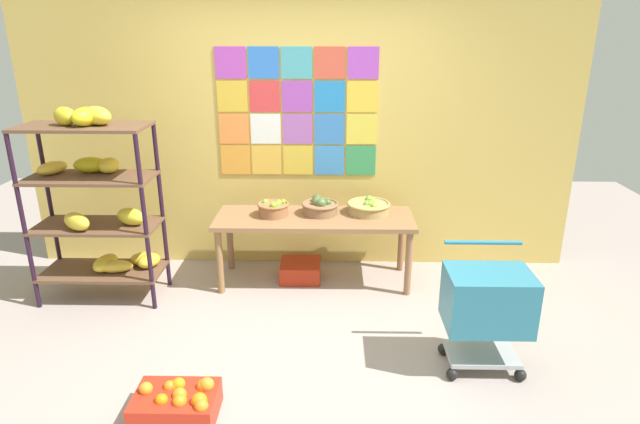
% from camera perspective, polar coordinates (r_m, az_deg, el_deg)
% --- Properties ---
extents(ground, '(9.28, 9.28, 0.00)m').
position_cam_1_polar(ground, '(3.93, -3.38, -15.24)').
color(ground, gray).
extents(back_wall_with_art, '(5.16, 0.07, 2.86)m').
position_cam_1_polar(back_wall_with_art, '(4.97, -2.21, 10.03)').
color(back_wall_with_art, '#CFAF53').
rests_on(back_wall_with_art, ground).
extents(banana_shelf_unit, '(1.01, 0.49, 1.64)m').
position_cam_1_polar(banana_shelf_unit, '(4.73, -22.80, 1.70)').
color(banana_shelf_unit, black).
rests_on(banana_shelf_unit, ground).
extents(display_table, '(1.76, 0.62, 0.63)m').
position_cam_1_polar(display_table, '(4.74, -0.60, -1.30)').
color(display_table, '#8C6340').
rests_on(display_table, ground).
extents(fruit_basket_right, '(0.28, 0.28, 0.15)m').
position_cam_1_polar(fruit_basket_right, '(4.74, -5.04, 0.38)').
color(fruit_basket_right, '#95603D').
rests_on(fruit_basket_right, display_table).
extents(fruit_basket_centre, '(0.39, 0.39, 0.13)m').
position_cam_1_polar(fruit_basket_centre, '(4.81, 5.26, 0.55)').
color(fruit_basket_centre, '#A88B52').
rests_on(fruit_basket_centre, display_table).
extents(fruit_basket_back_left, '(0.33, 0.33, 0.16)m').
position_cam_1_polar(fruit_basket_back_left, '(4.77, 0.00, 0.61)').
color(fruit_basket_back_left, '#866142').
rests_on(fruit_basket_back_left, display_table).
extents(produce_crate_under_table, '(0.36, 0.35, 0.17)m').
position_cam_1_polar(produce_crate_under_table, '(4.97, -2.12, -6.29)').
color(produce_crate_under_table, '#AD2711').
rests_on(produce_crate_under_table, ground).
extents(orange_crate_foreground, '(0.49, 0.34, 0.23)m').
position_cam_1_polar(orange_crate_foreground, '(3.47, -15.06, -19.22)').
color(orange_crate_foreground, red).
rests_on(orange_crate_foreground, ground).
extents(shopping_cart, '(0.55, 0.44, 0.85)m').
position_cam_1_polar(shopping_cart, '(3.73, 17.54, -9.36)').
color(shopping_cart, black).
rests_on(shopping_cart, ground).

